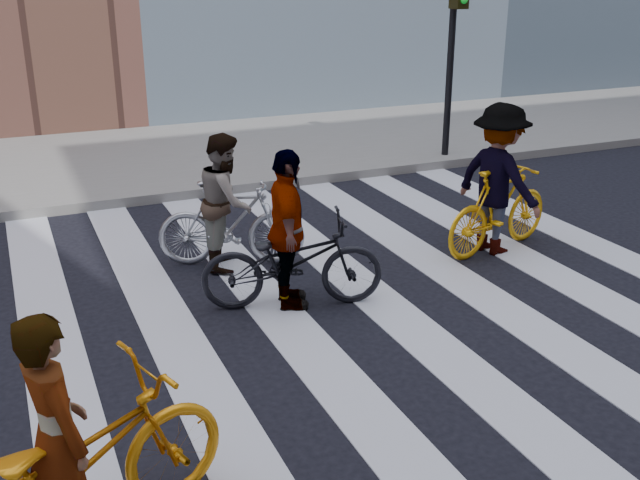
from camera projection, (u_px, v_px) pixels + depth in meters
ground at (359, 335)px, 7.26m from camera, size 100.00×100.00×0.00m
sidewalk_far at (177, 156)px, 13.68m from camera, size 100.00×5.00×0.15m
zebra_crosswalk at (359, 335)px, 7.26m from camera, size 8.25×10.00×0.01m
traffic_signal at (455, 33)px, 12.69m from camera, size 0.22×0.42×3.33m
bike_yellow_left at (70, 471)px, 4.47m from camera, size 2.20×1.33×1.09m
bike_silver_mid at (231, 223)px, 8.80m from camera, size 1.79×1.08×1.04m
bike_yellow_right at (499, 209)px, 9.24m from camera, size 1.86×0.93×1.08m
bike_dark_rear at (292, 262)px, 7.74m from camera, size 1.99×1.15×0.99m
rider_left at (56, 437)px, 4.37m from camera, size 0.54×0.67×1.60m
rider_mid at (226, 201)px, 8.68m from camera, size 0.85×0.94×1.60m
rider_right at (498, 179)px, 9.09m from camera, size 0.96×1.33×1.85m
rider_rear at (287, 231)px, 7.60m from camera, size 0.67×1.06×1.69m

